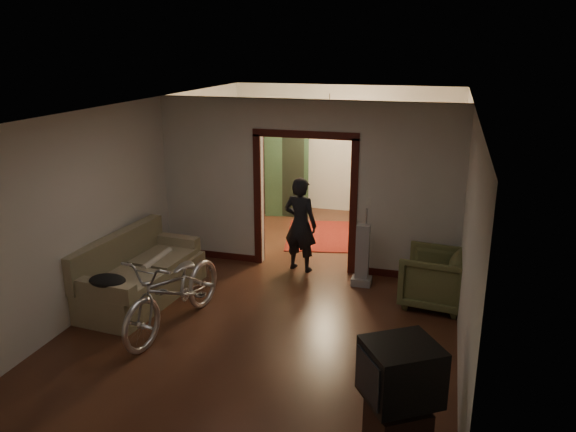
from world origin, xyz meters
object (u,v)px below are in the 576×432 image
at_px(armchair, 434,278).
at_px(person, 300,224).
at_px(sofa, 141,268).
at_px(bicycle, 175,290).
at_px(locker, 287,172).
at_px(desk, 388,205).

xyz_separation_m(armchair, person, (-2.18, 0.74, 0.39)).
relative_size(sofa, bicycle, 1.03).
relative_size(bicycle, locker, 1.09).
relative_size(person, desk, 1.57).
height_order(locker, desk, locker).
relative_size(armchair, locker, 0.48).
relative_size(sofa, locker, 1.12).
bearing_deg(person, locker, -56.93).
bearing_deg(desk, armchair, -91.46).
relative_size(bicycle, person, 1.30).
bearing_deg(person, bicycle, 79.23).
bearing_deg(sofa, locker, 85.10).
relative_size(sofa, desk, 2.10).
relative_size(sofa, person, 1.33).
bearing_deg(desk, bicycle, -128.90).
xyz_separation_m(sofa, desk, (3.06, 4.80, -0.11)).
bearing_deg(person, desk, -96.78).
relative_size(locker, desk, 1.87).
bearing_deg(desk, person, -127.12).
distance_m(locker, desk, 2.31).
distance_m(bicycle, armchair, 3.65).
height_order(armchair, person, person).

